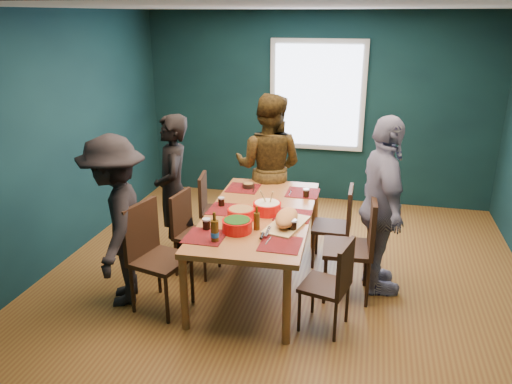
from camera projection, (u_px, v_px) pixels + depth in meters
The scene contains 26 objects.
room at pixel (291, 145), 5.10m from camera, with size 5.01×5.01×2.71m.
dining_table at pixel (259, 219), 4.97m from camera, with size 1.11×2.09×0.78m.
chair_left_far at pixel (211, 204), 5.92m from camera, with size 0.45×0.45×0.87m.
chair_left_mid at pixel (190, 226), 5.28m from camera, with size 0.45×0.45×0.88m.
chair_left_near at pixel (152, 248), 4.61m from camera, with size 0.56×0.56×1.02m.
chair_right_far at pixel (340, 220), 5.42m from camera, with size 0.41×0.41×0.90m.
chair_right_mid at pixel (359, 240), 4.77m from camera, with size 0.50×0.50×1.03m.
chair_right_near at pixel (334, 280), 4.27m from camera, with size 0.46×0.46×0.85m.
person_far_left at pixel (173, 191), 5.41m from camera, with size 0.61×0.40×1.66m, color black.
person_back at pixel (269, 167), 6.03m from camera, with size 0.87×0.67×1.78m, color black.
person_right at pixel (382, 207), 4.80m from camera, with size 1.04×0.43×1.78m, color silver.
person_near_left at pixel (116, 222), 4.63m from camera, with size 1.06×0.61×1.64m, color black.
bowl_salad at pixel (241, 213), 4.77m from camera, with size 0.26×0.26×0.11m.
bowl_dumpling at pixel (267, 207), 4.91m from camera, with size 0.28×0.28×0.26m.
bowl_herbs at pixel (237, 225), 4.50m from camera, with size 0.27×0.27×0.12m.
cutting_board at pixel (286, 219), 4.61m from camera, with size 0.39×0.70×0.15m.
small_bowl at pixel (248, 185), 5.64m from camera, with size 0.14×0.14×0.06m.
beer_bottle_a at pixel (215, 231), 4.29m from camera, with size 0.07×0.07×0.27m.
beer_bottle_b at pixel (257, 220), 4.54m from camera, with size 0.06×0.06×0.22m.
cola_glass_a at pixel (206, 224), 4.54m from camera, with size 0.08×0.08×0.11m.
cola_glass_b at pixel (293, 225), 4.51m from camera, with size 0.08×0.08×0.11m.
cola_glass_c at pixel (306, 193), 5.35m from camera, with size 0.07×0.07×0.10m.
cola_glass_d at pixel (221, 201), 5.10m from camera, with size 0.07×0.07×0.09m.
napkin_a at pixel (297, 216), 4.87m from camera, with size 0.14×0.14×0.00m, color #F26966.
napkin_b at pixel (210, 224), 4.68m from camera, with size 0.12×0.12×0.00m, color #F26966.
napkin_c at pixel (275, 245), 4.26m from camera, with size 0.13×0.13×0.00m, color #F26966.
Camera 1 is at (0.79, -4.65, 2.64)m, focal length 35.00 mm.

